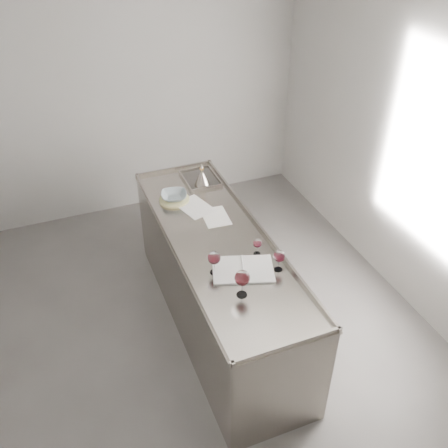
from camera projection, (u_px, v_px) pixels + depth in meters
name	position (u px, v px, depth m)	size (l,w,h in m)	color
room_shell	(163.00, 225.00, 3.31)	(4.54, 5.04, 2.84)	#524F4D
counter	(218.00, 282.00, 4.23)	(0.77, 2.42, 0.97)	gray
wine_glass_left	(242.00, 279.00, 3.34)	(0.11, 0.11, 0.21)	white
wine_glass_middle	(214.00, 258.00, 3.55)	(0.09, 0.09, 0.19)	white
wine_glass_right	(279.00, 257.00, 3.58)	(0.09, 0.09, 0.17)	white
wine_glass_small	(257.00, 244.00, 3.74)	(0.07, 0.07, 0.14)	white
notebook	(243.00, 269.00, 3.64)	(0.52, 0.43, 0.02)	silver
loose_paper_top	(216.00, 217.00, 4.20)	(0.21, 0.30, 0.00)	silver
loose_paper_under	(195.00, 207.00, 4.32)	(0.24, 0.34, 0.00)	silver
trivet	(174.00, 200.00, 4.40)	(0.27, 0.27, 0.02)	#D3CD88
ceramic_bowl	(174.00, 196.00, 4.38)	(0.23, 0.23, 0.06)	gray
wine_funnel	(202.00, 179.00, 4.58)	(0.15, 0.15, 0.23)	#A1988F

